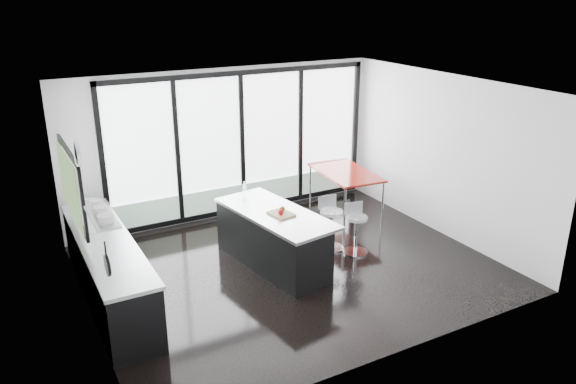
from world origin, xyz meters
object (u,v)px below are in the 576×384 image
island (272,239)px  red_table (345,192)px  bar_stool_far (331,230)px  bar_stool_near (356,235)px

island → red_table: size_ratio=1.46×
bar_stool_far → red_table: 1.67m
bar_stool_far → red_table: (1.12, 1.24, 0.07)m
island → bar_stool_near: (1.39, -0.29, -0.12)m
red_table → island: bearing=-150.3°
bar_stool_near → bar_stool_far: bar_stool_far is taller
bar_stool_far → island: bearing=-176.0°
bar_stool_near → bar_stool_far: size_ratio=0.94×
red_table → bar_stool_far: bearing=-132.0°
bar_stool_far → red_table: size_ratio=0.44×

